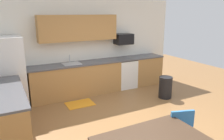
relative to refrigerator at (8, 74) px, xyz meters
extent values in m
plane|color=olive|center=(2.18, -2.22, -0.89)|extent=(12.00, 12.00, 0.00)
cube|color=white|center=(2.18, 0.43, 0.46)|extent=(5.80, 0.10, 2.70)
cube|color=#AD7A42|center=(1.72, 0.08, -0.44)|extent=(2.58, 0.60, 0.90)
cube|color=#AD7A42|center=(4.10, 0.08, -0.44)|extent=(0.97, 0.60, 0.90)
cube|color=#AD7A42|center=(-0.12, -1.42, -0.44)|extent=(0.60, 2.00, 0.90)
cube|color=#4C4C51|center=(2.18, 0.08, 0.03)|extent=(4.80, 0.64, 0.04)
cube|color=#4C4C51|center=(-0.12, -1.42, 0.03)|extent=(0.64, 2.00, 0.04)
cube|color=#AD7A42|center=(1.88, 0.21, 1.01)|extent=(2.20, 0.34, 0.70)
cube|color=white|center=(0.00, 0.00, 0.00)|extent=(0.76, 0.70, 1.77)
cube|color=white|center=(3.31, 0.08, -0.45)|extent=(0.60, 0.60, 0.88)
cube|color=black|center=(3.31, 0.08, 0.01)|extent=(0.60, 0.60, 0.03)
cube|color=black|center=(3.31, 0.18, 0.63)|extent=(0.54, 0.36, 0.32)
cube|color=#A5A8AD|center=(1.60, 0.08, -0.01)|extent=(0.48, 0.40, 0.14)
cylinder|color=#B2B5BA|center=(1.60, 0.26, 0.15)|extent=(0.02, 0.02, 0.24)
cylinder|color=#422D1E|center=(2.10, -3.33, -0.54)|extent=(0.05, 0.05, 0.70)
cube|color=#2D72B7|center=(2.23, -3.57, -0.44)|extent=(0.50, 0.50, 0.05)
cube|color=#2D72B7|center=(2.29, -3.39, -0.24)|extent=(0.37, 0.15, 0.40)
cylinder|color=black|center=(3.85, -1.23, -0.59)|extent=(0.36, 0.36, 0.60)
cube|color=orange|center=(1.58, -0.57, -0.88)|extent=(0.70, 0.50, 0.01)
camera|label=1|loc=(-0.11, -5.62, 1.44)|focal=34.97mm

